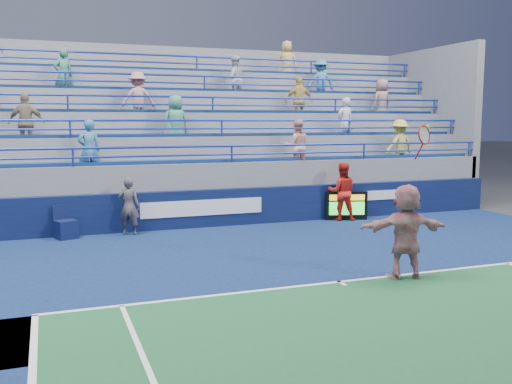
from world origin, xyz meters
name	(u,v)px	position (x,y,z in m)	size (l,w,h in m)	color
ground	(339,283)	(0.00, 0.00, 0.00)	(120.00, 120.00, 0.00)	#333538
sponsor_wall	(234,207)	(0.00, 6.50, 0.55)	(18.00, 0.32, 1.10)	#0A1239
bleacher_stand	(201,164)	(0.00, 10.27, 1.55)	(18.00, 5.60, 6.13)	slate
serve_speed_board	(346,206)	(3.56, 6.10, 0.45)	(1.29, 0.50, 0.90)	black
judge_chair	(66,228)	(-4.77, 6.14, 0.29)	(0.65, 0.66, 0.89)	#0C143B
tennis_player	(406,231)	(1.36, -0.15, 0.94)	(1.82, 0.92, 3.02)	silver
line_judge	(129,206)	(-3.13, 6.06, 0.79)	(0.58, 0.38, 1.58)	#131836
ball_girl	(342,192)	(3.40, 6.11, 0.90)	(0.88, 0.68, 1.81)	red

